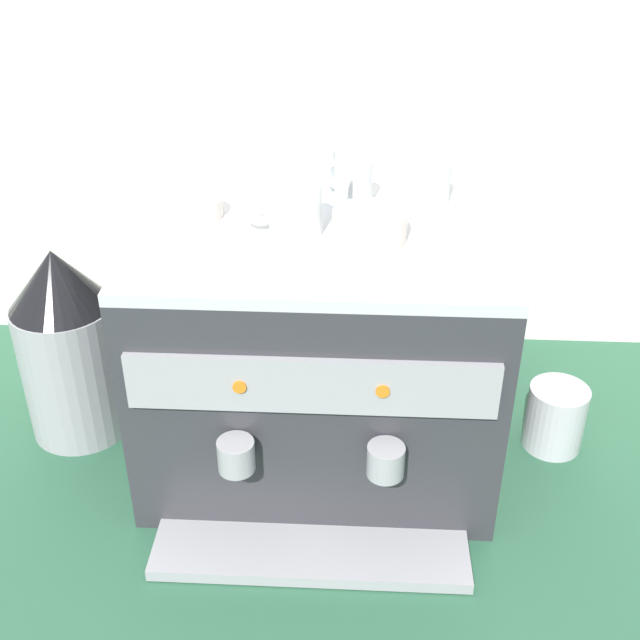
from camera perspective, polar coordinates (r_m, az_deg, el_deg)
The scene contains 11 objects.
ground_plane at distance 1.51m, azimuth -0.00°, elevation -8.60°, with size 4.00×4.00×0.00m, color #28563D.
tiled_backsplash_wall at distance 1.62m, azimuth 0.75°, elevation 14.58°, with size 2.80×0.03×1.01m, color silver.
espresso_machine at distance 1.38m, azimuth -0.01°, elevation -1.78°, with size 0.58×0.58×0.44m.
ceramic_cup_0 at distance 1.25m, azimuth -1.99°, elevation 8.02°, with size 0.13×0.08×0.08m.
ceramic_cup_1 at distance 1.42m, azimuth -0.36°, elevation 10.75°, with size 0.11×0.09×0.07m.
ceramic_cup_2 at distance 1.38m, azimuth 7.83°, elevation 9.77°, with size 0.07×0.11×0.07m.
ceramic_cup_3 at distance 1.35m, azimuth 2.35°, elevation 9.72°, with size 0.06×0.10×0.07m.
ceramic_bowl_0 at distance 1.33m, azimuth -9.04°, elevation 7.94°, with size 0.10×0.10×0.03m.
ceramic_bowl_1 at distance 1.23m, azimuth 3.56°, elevation 6.72°, with size 0.11×0.11×0.04m.
coffee_grinder at distance 1.51m, azimuth -17.55°, elevation -1.72°, with size 0.18×0.18×0.37m.
milk_pitcher at distance 1.53m, azimuth 16.48°, elevation -6.68°, with size 0.11×0.11×0.13m, color #B7B7BC.
Camera 1 is at (0.06, -1.16, 0.97)m, focal length 44.74 mm.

